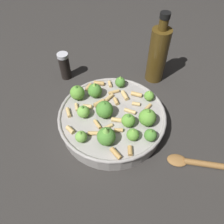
{
  "coord_description": "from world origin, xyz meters",
  "views": [
    {
      "loc": [
        -0.38,
        0.06,
        0.52
      ],
      "look_at": [
        0.0,
        0.0,
        0.06
      ],
      "focal_mm": 34.79,
      "sensor_mm": 36.0,
      "label": 1
    }
  ],
  "objects_px": {
    "pepper_shaker": "(65,66)",
    "wooden_spoon": "(212,165)",
    "olive_oil_bottle": "(158,54)",
    "cooking_pan": "(112,118)"
  },
  "relations": [
    {
      "from": "pepper_shaker",
      "to": "olive_oil_bottle",
      "type": "relative_size",
      "value": 0.41
    },
    {
      "from": "cooking_pan",
      "to": "pepper_shaker",
      "type": "distance_m",
      "value": 0.27
    },
    {
      "from": "pepper_shaker",
      "to": "olive_oil_bottle",
      "type": "bearing_deg",
      "value": -98.97
    },
    {
      "from": "pepper_shaker",
      "to": "olive_oil_bottle",
      "type": "height_order",
      "value": "olive_oil_bottle"
    },
    {
      "from": "olive_oil_bottle",
      "to": "wooden_spoon",
      "type": "relative_size",
      "value": 0.93
    },
    {
      "from": "olive_oil_bottle",
      "to": "wooden_spoon",
      "type": "height_order",
      "value": "olive_oil_bottle"
    },
    {
      "from": "pepper_shaker",
      "to": "wooden_spoon",
      "type": "height_order",
      "value": "pepper_shaker"
    },
    {
      "from": "pepper_shaker",
      "to": "wooden_spoon",
      "type": "distance_m",
      "value": 0.55
    },
    {
      "from": "cooking_pan",
      "to": "pepper_shaker",
      "type": "relative_size",
      "value": 3.11
    },
    {
      "from": "wooden_spoon",
      "to": "cooking_pan",
      "type": "bearing_deg",
      "value": 54.24
    }
  ]
}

